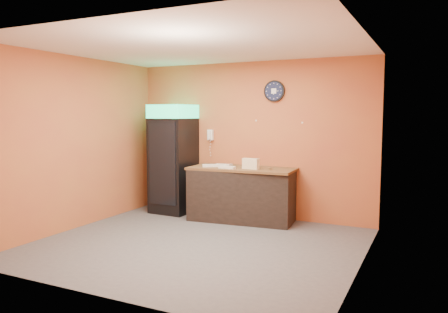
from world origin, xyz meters
The scene contains 15 objects.
floor centered at (0.00, 0.00, 0.00)m, with size 4.50×4.50×0.00m, color #47474C.
back_wall centered at (0.00, 2.00, 1.40)m, with size 4.50×0.02×2.80m, color #B76933.
left_wall centered at (-2.25, 0.00, 1.40)m, with size 0.02×4.00×2.80m, color #B76933.
right_wall centered at (2.25, 0.00, 1.40)m, with size 0.02×4.00×2.80m, color #B76933.
ceiling centered at (0.00, 0.00, 2.80)m, with size 4.50×4.00×0.02m, color white.
beverage_cooler centered at (-1.44, 1.60, 1.00)m, with size 0.74×0.75×2.04m.
prep_counter centered at (0.00, 1.60, 0.45)m, with size 1.79×0.80×0.90m, color black.
wall_clock centered at (0.45, 1.97, 2.27)m, with size 0.37×0.06×0.37m.
wall_phone centered at (-0.81, 1.95, 1.47)m, with size 0.11×0.10×0.20m.
butcher_paper centered at (0.00, 1.60, 0.92)m, with size 1.84×0.83×0.04m, color brown.
sub_roll_stack centered at (0.22, 1.47, 1.03)m, with size 0.29×0.13×0.18m.
wrapped_sandwich_left centered at (-0.53, 1.45, 0.96)m, with size 0.30×0.12×0.04m, color silver.
wrapped_sandwich_mid centered at (-0.18, 1.36, 0.96)m, with size 0.28×0.11×0.04m, color silver.
wrapped_sandwich_right centered at (-0.39, 1.63, 0.96)m, with size 0.27×0.10×0.04m, color silver.
kitchen_tool centered at (-0.18, 1.56, 0.97)m, with size 0.07×0.07×0.07m, color silver.
Camera 1 is at (3.01, -5.34, 1.87)m, focal length 35.00 mm.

